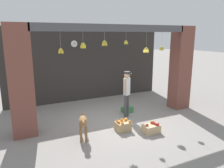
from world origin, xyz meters
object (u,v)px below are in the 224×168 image
at_px(shopkeeper, 127,90).
at_px(produce_box_green, 127,109).
at_px(water_bottle, 126,122).
at_px(fruit_crate_oranges, 123,126).
at_px(fruit_crate_apples, 151,128).
at_px(dog, 83,123).
at_px(wall_clock, 74,44).

relative_size(shopkeeper, produce_box_green, 4.16).
bearing_deg(water_bottle, produce_box_green, 58.10).
relative_size(shopkeeper, fruit_crate_oranges, 3.79).
bearing_deg(produce_box_green, fruit_crate_apples, -96.87).
bearing_deg(shopkeeper, fruit_crate_apples, 65.51).
xyz_separation_m(dog, produce_box_green, (2.30, 1.43, -0.40)).
height_order(fruit_crate_oranges, fruit_crate_apples, fruit_crate_oranges).
distance_m(produce_box_green, wall_clock, 3.72).
xyz_separation_m(fruit_crate_oranges, wall_clock, (-0.42, 3.78, 2.47)).
bearing_deg(wall_clock, fruit_crate_oranges, -83.60).
height_order(fruit_crate_apples, produce_box_green, fruit_crate_apples).
relative_size(dog, shopkeeper, 0.52).
distance_m(shopkeeper, fruit_crate_oranges, 1.52).
relative_size(fruit_crate_oranges, produce_box_green, 1.10).
bearing_deg(fruit_crate_oranges, shopkeeper, 55.27).
xyz_separation_m(fruit_crate_apples, produce_box_green, (0.23, 1.95, -0.03)).
bearing_deg(dog, water_bottle, 117.60).
relative_size(shopkeeper, fruit_crate_apples, 3.38).
height_order(dog, fruit_crate_oranges, dog).
relative_size(fruit_crate_apples, water_bottle, 1.88).
bearing_deg(wall_clock, fruit_crate_apples, -75.01).
xyz_separation_m(shopkeeper, produce_box_green, (0.26, 0.40, -0.92)).
distance_m(fruit_crate_oranges, water_bottle, 0.42).
xyz_separation_m(fruit_crate_apples, water_bottle, (-0.45, 0.84, -0.02)).
bearing_deg(fruit_crate_apples, wall_clock, 104.99).
bearing_deg(produce_box_green, shopkeeper, -123.04).
distance_m(fruit_crate_oranges, produce_box_green, 1.72).
distance_m(dog, water_bottle, 1.69).
relative_size(produce_box_green, wall_clock, 1.35).
bearing_deg(shopkeeper, water_bottle, 33.42).
bearing_deg(water_bottle, dog, -168.66).
distance_m(fruit_crate_oranges, wall_clock, 4.54).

